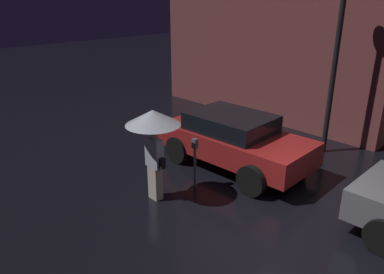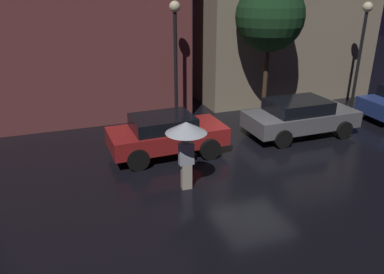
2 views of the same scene
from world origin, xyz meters
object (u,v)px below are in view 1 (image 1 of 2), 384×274
object	(u,v)px
pedestrian_with_umbrella	(153,127)
street_lamp_near	(340,30)
parking_meter	(195,157)
parked_car_red	(234,139)

from	to	relation	value
pedestrian_with_umbrella	street_lamp_near	bearing A→B (deg)	77.14
pedestrian_with_umbrella	street_lamp_near	xyz separation A→B (m)	(1.28, 5.03, 1.69)
pedestrian_with_umbrella	parking_meter	world-z (taller)	pedestrian_with_umbrella
parked_car_red	street_lamp_near	xyz separation A→B (m)	(1.16, 2.57, 2.59)
parked_car_red	street_lamp_near	bearing A→B (deg)	63.64
parked_car_red	parking_meter	distance (m)	1.49
pedestrian_with_umbrella	parking_meter	xyz separation A→B (m)	(0.23, 0.97, -0.90)
pedestrian_with_umbrella	street_lamp_near	world-z (taller)	street_lamp_near
parked_car_red	street_lamp_near	distance (m)	3.83
street_lamp_near	parking_meter	bearing A→B (deg)	-104.61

